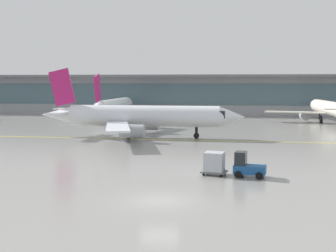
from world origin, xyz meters
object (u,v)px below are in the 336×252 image
object	(u,v)px
baggage_tug	(247,166)
gate_airplane_1	(114,106)
gate_airplane_2	(330,109)
cargo_dolly_lead	(214,163)
taxiing_regional_jet	(141,117)

from	to	relation	value
baggage_tug	gate_airplane_1	bearing A→B (deg)	125.31
gate_airplane_2	cargo_dolly_lead	distance (m)	56.36
taxiing_regional_jet	cargo_dolly_lead	xyz separation A→B (m)	(10.99, -24.41, -1.91)
gate_airplane_1	baggage_tug	size ratio (longest dim) A/B	10.07
baggage_tug	taxiing_regional_jet	bearing A→B (deg)	129.17
gate_airplane_2	baggage_tug	xyz separation A→B (m)	(-18.27, -52.78, -1.81)
gate_airplane_2	cargo_dolly_lead	bearing A→B (deg)	155.22
gate_airplane_1	baggage_tug	bearing A→B (deg)	-153.72
taxiing_regional_jet	baggage_tug	size ratio (longest dim) A/B	10.61
baggage_tug	gate_airplane_2	bearing A→B (deg)	81.24
taxiing_regional_jet	baggage_tug	distance (m)	28.51
gate_airplane_2	baggage_tug	bearing A→B (deg)	158.00
baggage_tug	cargo_dolly_lead	world-z (taller)	baggage_tug
gate_airplane_1	gate_airplane_2	size ratio (longest dim) A/B	1.04
gate_airplane_1	taxiing_regional_jet	xyz separation A→B (m)	(11.35, -28.89, 0.15)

